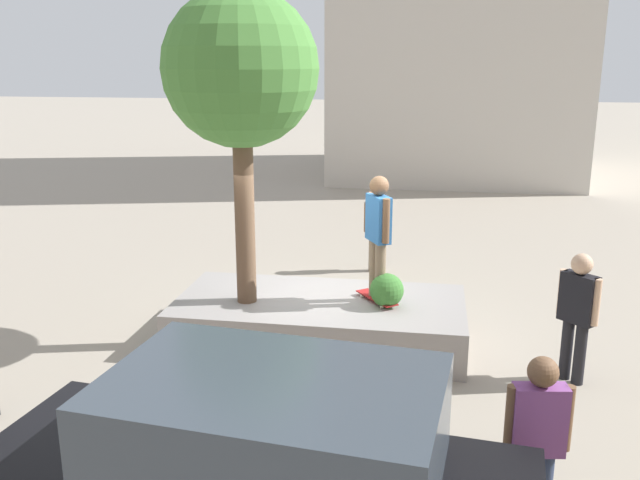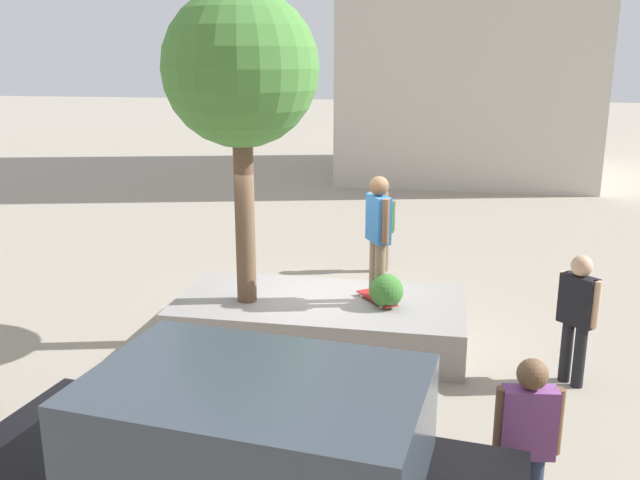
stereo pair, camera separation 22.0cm
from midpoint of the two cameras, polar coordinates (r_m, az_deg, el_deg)
name	(u,v)px [view 1 (the left image)]	position (r m, az deg, el deg)	size (l,w,h in m)	color
ground_plane	(328,332)	(10.49, 0.09, -7.73)	(120.00, 120.00, 0.00)	#9E9384
planter_ledge	(320,320)	(10.07, -0.63, -6.74)	(4.17, 2.05, 0.64)	gray
plaza_tree	(240,72)	(9.38, -7.36, 13.79)	(2.11, 2.11, 4.32)	brown
boxwood_shrub	(387,290)	(9.66, 4.96, -4.20)	(0.48, 0.48, 0.48)	#3D7A33
skateboard	(377,298)	(9.87, 4.12, -4.88)	(0.66, 0.76, 0.07)	#A51E1E
skateboarder	(378,229)	(9.57, 4.24, 0.96)	(0.40, 0.54, 1.76)	#847056
bystander_watching	(377,224)	(13.21, 4.34, 1.35)	(0.50, 0.37, 1.64)	#847056
passerby_with_bag	(537,435)	(6.23, 16.72, -15.32)	(0.56, 0.26, 1.68)	navy
pedestrian_crossing	(577,309)	(9.18, 20.08, -5.44)	(0.46, 0.46, 1.71)	black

